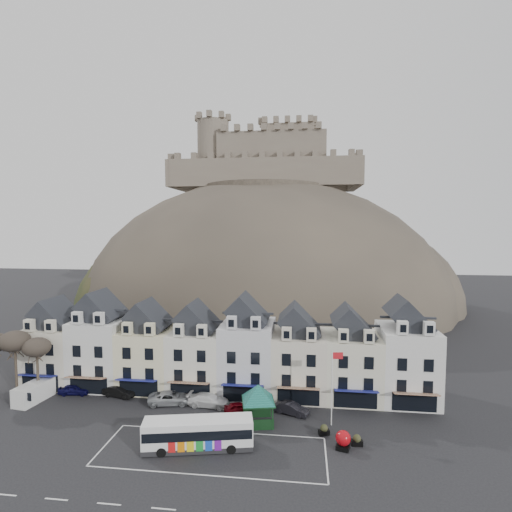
{
  "coord_description": "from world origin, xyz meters",
  "views": [
    {
      "loc": [
        10.76,
        -35.44,
        22.19
      ],
      "look_at": [
        3.52,
        24.0,
        17.48
      ],
      "focal_mm": 28.0,
      "sensor_mm": 36.0,
      "label": 1
    }
  ],
  "objects_px": {
    "car_white": "(209,400)",
    "car_charcoal": "(291,408)",
    "white_van": "(34,392)",
    "bus_shelter": "(258,393)",
    "car_maroon": "(239,408)",
    "flagpole": "(333,382)",
    "bus": "(198,432)",
    "red_buoy": "(343,440)",
    "car_navy": "(75,389)",
    "car_black": "(119,391)",
    "car_silver": "(170,398)"
  },
  "relations": [
    {
      "from": "car_white",
      "to": "car_charcoal",
      "type": "relative_size",
      "value": 1.26
    },
    {
      "from": "white_van",
      "to": "car_charcoal",
      "type": "relative_size",
      "value": 1.28
    },
    {
      "from": "bus_shelter",
      "to": "car_maroon",
      "type": "distance_m",
      "value": 4.47
    },
    {
      "from": "flagpole",
      "to": "car_maroon",
      "type": "xyz_separation_m",
      "value": [
        -10.72,
        1.64,
        -4.26
      ]
    },
    {
      "from": "flagpole",
      "to": "car_charcoal",
      "type": "xyz_separation_m",
      "value": [
        -4.59,
        2.02,
        -4.18
      ]
    },
    {
      "from": "bus",
      "to": "white_van",
      "type": "relative_size",
      "value": 2.1
    },
    {
      "from": "red_buoy",
      "to": "car_navy",
      "type": "height_order",
      "value": "red_buoy"
    },
    {
      "from": "car_maroon",
      "to": "white_van",
      "type": "bearing_deg",
      "value": 74.85
    },
    {
      "from": "bus",
      "to": "bus_shelter",
      "type": "bearing_deg",
      "value": 35.3
    },
    {
      "from": "bus",
      "to": "car_black",
      "type": "bearing_deg",
      "value": 130.27
    },
    {
      "from": "bus",
      "to": "bus_shelter",
      "type": "relative_size",
      "value": 1.59
    },
    {
      "from": "bus_shelter",
      "to": "car_navy",
      "type": "bearing_deg",
      "value": 157.68
    },
    {
      "from": "red_buoy",
      "to": "car_white",
      "type": "relative_size",
      "value": 0.36
    },
    {
      "from": "flagpole",
      "to": "car_black",
      "type": "xyz_separation_m",
      "value": [
        -26.82,
        4.09,
        -4.16
      ]
    },
    {
      "from": "bus_shelter",
      "to": "car_white",
      "type": "bearing_deg",
      "value": 140.02
    },
    {
      "from": "flagpole",
      "to": "car_maroon",
      "type": "relative_size",
      "value": 2.38
    },
    {
      "from": "white_van",
      "to": "car_white",
      "type": "xyz_separation_m",
      "value": [
        22.17,
        1.29,
        -0.4
      ]
    },
    {
      "from": "flagpole",
      "to": "car_navy",
      "type": "height_order",
      "value": "flagpole"
    },
    {
      "from": "white_van",
      "to": "car_black",
      "type": "xyz_separation_m",
      "value": [
        10.08,
        2.5,
        -0.44
      ]
    },
    {
      "from": "car_navy",
      "to": "car_black",
      "type": "xyz_separation_m",
      "value": [
        6.16,
        0.0,
        0.03
      ]
    },
    {
      "from": "car_navy",
      "to": "car_black",
      "type": "relative_size",
      "value": 0.93
    },
    {
      "from": "flagpole",
      "to": "car_black",
      "type": "distance_m",
      "value": 27.45
    },
    {
      "from": "car_black",
      "to": "bus",
      "type": "bearing_deg",
      "value": -115.83
    },
    {
      "from": "red_buoy",
      "to": "car_charcoal",
      "type": "height_order",
      "value": "red_buoy"
    },
    {
      "from": "bus_shelter",
      "to": "car_black",
      "type": "xyz_separation_m",
      "value": [
        -18.63,
        4.76,
        -2.78
      ]
    },
    {
      "from": "flagpole",
      "to": "car_charcoal",
      "type": "height_order",
      "value": "flagpole"
    },
    {
      "from": "car_silver",
      "to": "car_white",
      "type": "xyz_separation_m",
      "value": [
        4.87,
        -0.05,
        0.0
      ]
    },
    {
      "from": "white_van",
      "to": "car_maroon",
      "type": "height_order",
      "value": "white_van"
    },
    {
      "from": "bus",
      "to": "car_navy",
      "type": "relative_size",
      "value": 2.77
    },
    {
      "from": "car_navy",
      "to": "car_black",
      "type": "bearing_deg",
      "value": -96.73
    },
    {
      "from": "bus",
      "to": "car_maroon",
      "type": "xyz_separation_m",
      "value": [
        2.8,
        7.99,
        -1.07
      ]
    },
    {
      "from": "car_navy",
      "to": "car_charcoal",
      "type": "relative_size",
      "value": 0.97
    },
    {
      "from": "car_charcoal",
      "to": "car_silver",
      "type": "bearing_deg",
      "value": 106.71
    },
    {
      "from": "car_white",
      "to": "car_maroon",
      "type": "distance_m",
      "value": 4.21
    },
    {
      "from": "red_buoy",
      "to": "bus",
      "type": "bearing_deg",
      "value": -173.24
    },
    {
      "from": "bus_shelter",
      "to": "white_van",
      "type": "height_order",
      "value": "bus_shelter"
    },
    {
      "from": "car_black",
      "to": "car_white",
      "type": "bearing_deg",
      "value": -83.42
    },
    {
      "from": "white_van",
      "to": "car_maroon",
      "type": "bearing_deg",
      "value": 7.62
    },
    {
      "from": "car_black",
      "to": "car_silver",
      "type": "distance_m",
      "value": 7.32
    },
    {
      "from": "red_buoy",
      "to": "flagpole",
      "type": "relative_size",
      "value": 0.22
    },
    {
      "from": "bus",
      "to": "car_black",
      "type": "relative_size",
      "value": 2.57
    },
    {
      "from": "bus_shelter",
      "to": "flagpole",
      "type": "bearing_deg",
      "value": -6.77
    },
    {
      "from": "bus_shelter",
      "to": "car_maroon",
      "type": "bearing_deg",
      "value": 126.11
    },
    {
      "from": "bus_shelter",
      "to": "car_charcoal",
      "type": "height_order",
      "value": "bus_shelter"
    },
    {
      "from": "flagpole",
      "to": "car_maroon",
      "type": "height_order",
      "value": "flagpole"
    },
    {
      "from": "car_charcoal",
      "to": "car_white",
      "type": "bearing_deg",
      "value": 105.34
    },
    {
      "from": "bus_shelter",
      "to": "car_white",
      "type": "relative_size",
      "value": 1.33
    },
    {
      "from": "bus",
      "to": "car_navy",
      "type": "height_order",
      "value": "bus"
    },
    {
      "from": "car_black",
      "to": "car_charcoal",
      "type": "xyz_separation_m",
      "value": [
        22.23,
        -2.07,
        -0.03
      ]
    },
    {
      "from": "flagpole",
      "to": "car_maroon",
      "type": "bearing_deg",
      "value": 171.31
    }
  ]
}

